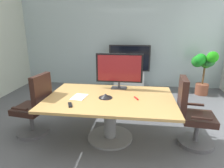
{
  "coord_description": "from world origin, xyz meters",
  "views": [
    {
      "loc": [
        0.5,
        -2.66,
        1.84
      ],
      "look_at": [
        0.1,
        0.48,
        0.89
      ],
      "focal_mm": 31.05,
      "sensor_mm": 36.0,
      "label": 1
    }
  ],
  "objects": [
    {
      "name": "whiteboard_marker",
      "position": [
        0.52,
        0.22,
        0.75
      ],
      "size": [
        0.07,
        0.13,
        0.02
      ],
      "primitive_type": "cube",
      "rotation": [
        0.0,
        0.0,
        -1.13
      ],
      "color": "red",
      "rests_on": "conference_table"
    },
    {
      "name": "wall_display_unit",
      "position": [
        0.3,
        3.04,
        0.44
      ],
      "size": [
        1.2,
        0.36,
        1.31
      ],
      "color": "#B7BABC",
      "rests_on": "ground"
    },
    {
      "name": "wall_back_glass_partition",
      "position": [
        0.0,
        3.4,
        1.47
      ],
      "size": [
        6.21,
        0.1,
        2.93
      ],
      "primitive_type": "cube",
      "color": "#9EB2B7",
      "rests_on": "ground"
    },
    {
      "name": "conference_phone",
      "position": [
        0.04,
        0.2,
        0.77
      ],
      "size": [
        0.22,
        0.22,
        0.07
      ],
      "color": "black",
      "rests_on": "conference_table"
    },
    {
      "name": "tv_monitor",
      "position": [
        0.2,
        0.73,
        1.09
      ],
      "size": [
        0.84,
        0.18,
        0.64
      ],
      "color": "#333338",
      "rests_on": "conference_table"
    },
    {
      "name": "potted_plant",
      "position": [
        2.31,
        2.73,
        0.78
      ],
      "size": [
        0.59,
        0.64,
        1.22
      ],
      "color": "brown",
      "rests_on": "ground"
    },
    {
      "name": "office_chair_right",
      "position": [
        1.4,
        0.24,
        0.46
      ],
      "size": [
        0.62,
        0.59,
        1.09
      ],
      "rotation": [
        0.0,
        0.0,
        1.48
      ],
      "color": "#4C4C51",
      "rests_on": "ground"
    },
    {
      "name": "office_chair_left",
      "position": [
        -1.2,
        0.2,
        0.46
      ],
      "size": [
        0.62,
        0.6,
        1.09
      ],
      "rotation": [
        0.0,
        0.0,
        -1.71
      ],
      "color": "#4C4C51",
      "rests_on": "ground"
    },
    {
      "name": "remote_control",
      "position": [
        -0.43,
        -0.16,
        0.75
      ],
      "size": [
        0.11,
        0.18,
        0.02
      ],
      "primitive_type": "cube",
      "rotation": [
        0.0,
        0.0,
        0.42
      ],
      "color": "black",
      "rests_on": "conference_table"
    },
    {
      "name": "conference_table",
      "position": [
        0.1,
        0.23,
        0.57
      ],
      "size": [
        2.04,
        1.34,
        0.74
      ],
      "color": "#B2894C",
      "rests_on": "ground"
    },
    {
      "name": "paper_notepad",
      "position": [
        -0.39,
        0.18,
        0.74
      ],
      "size": [
        0.24,
        0.32,
        0.01
      ],
      "primitive_type": "cube",
      "rotation": [
        0.0,
        0.0,
        -0.11
      ],
      "color": "white",
      "rests_on": "conference_table"
    },
    {
      "name": "ground_plane",
      "position": [
        0.0,
        0.0,
        0.0
      ],
      "size": [
        7.8,
        7.8,
        0.0
      ],
      "primitive_type": "plane",
      "color": "#515459"
    }
  ]
}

